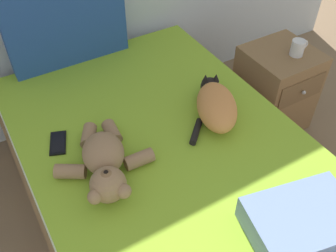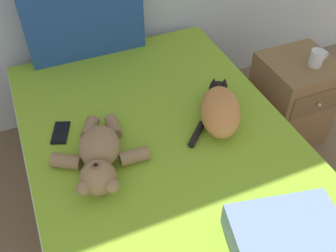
{
  "view_description": "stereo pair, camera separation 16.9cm",
  "coord_description": "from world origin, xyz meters",
  "px_view_note": "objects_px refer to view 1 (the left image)",
  "views": [
    {
      "loc": [
        1.09,
        1.75,
        1.83
      ],
      "look_at": [
        1.73,
        2.84,
        0.61
      ],
      "focal_mm": 40.85,
      "sensor_mm": 36.0,
      "label": 1
    },
    {
      "loc": [
        1.24,
        1.67,
        1.83
      ],
      "look_at": [
        1.73,
        2.84,
        0.61
      ],
      "focal_mm": 40.85,
      "sensor_mm": 36.0,
      "label": 2
    }
  ],
  "objects_px": {
    "teddy_bear": "(105,163)",
    "cell_phone": "(58,143)",
    "mug": "(298,48)",
    "bed": "(172,187)",
    "cat": "(216,105)",
    "throw_pillow": "(302,222)",
    "patterned_cushion": "(65,18)",
    "nightstand": "(275,89)"
  },
  "relations": [
    {
      "from": "cat",
      "to": "bed",
      "type": "bearing_deg",
      "value": -162.05
    },
    {
      "from": "bed",
      "to": "cat",
      "type": "height_order",
      "value": "cat"
    },
    {
      "from": "bed",
      "to": "cat",
      "type": "relative_size",
      "value": 4.82
    },
    {
      "from": "bed",
      "to": "cell_phone",
      "type": "xyz_separation_m",
      "value": [
        -0.44,
        0.31,
        0.28
      ]
    },
    {
      "from": "teddy_bear",
      "to": "nightstand",
      "type": "xyz_separation_m",
      "value": [
        1.29,
        0.3,
        -0.33
      ]
    },
    {
      "from": "cell_phone",
      "to": "throw_pillow",
      "type": "distance_m",
      "value": 1.1
    },
    {
      "from": "cat",
      "to": "throw_pillow",
      "type": "relative_size",
      "value": 1.04
    },
    {
      "from": "bed",
      "to": "cat",
      "type": "bearing_deg",
      "value": 17.95
    },
    {
      "from": "bed",
      "to": "cell_phone",
      "type": "relative_size",
      "value": 12.23
    },
    {
      "from": "throw_pillow",
      "to": "mug",
      "type": "xyz_separation_m",
      "value": [
        0.82,
        0.87,
        0.01
      ]
    },
    {
      "from": "mug",
      "to": "cat",
      "type": "bearing_deg",
      "value": -165.98
    },
    {
      "from": "throw_pillow",
      "to": "nightstand",
      "type": "xyz_separation_m",
      "value": [
        0.77,
        0.92,
        -0.32
      ]
    },
    {
      "from": "mug",
      "to": "bed",
      "type": "bearing_deg",
      "value": -164.8
    },
    {
      "from": "mug",
      "to": "patterned_cushion",
      "type": "bearing_deg",
      "value": 150.75
    },
    {
      "from": "cat",
      "to": "teddy_bear",
      "type": "distance_m",
      "value": 0.62
    },
    {
      "from": "cell_phone",
      "to": "mug",
      "type": "relative_size",
      "value": 1.37
    },
    {
      "from": "bed",
      "to": "patterned_cushion",
      "type": "xyz_separation_m",
      "value": [
        -0.13,
        0.93,
        0.54
      ]
    },
    {
      "from": "teddy_bear",
      "to": "nightstand",
      "type": "bearing_deg",
      "value": 13.05
    },
    {
      "from": "cat",
      "to": "mug",
      "type": "height_order",
      "value": "cat"
    },
    {
      "from": "teddy_bear",
      "to": "cell_phone",
      "type": "height_order",
      "value": "teddy_bear"
    },
    {
      "from": "teddy_bear",
      "to": "bed",
      "type": "bearing_deg",
      "value": -6.22
    },
    {
      "from": "throw_pillow",
      "to": "cell_phone",
      "type": "bearing_deg",
      "value": 125.55
    },
    {
      "from": "throw_pillow",
      "to": "mug",
      "type": "distance_m",
      "value": 1.19
    },
    {
      "from": "bed",
      "to": "patterned_cushion",
      "type": "distance_m",
      "value": 1.08
    },
    {
      "from": "teddy_bear",
      "to": "nightstand",
      "type": "height_order",
      "value": "teddy_bear"
    },
    {
      "from": "nightstand",
      "to": "cell_phone",
      "type": "bearing_deg",
      "value": -178.97
    },
    {
      "from": "cell_phone",
      "to": "mug",
      "type": "height_order",
      "value": "mug"
    },
    {
      "from": "patterned_cushion",
      "to": "cat",
      "type": "distance_m",
      "value": 0.96
    },
    {
      "from": "teddy_bear",
      "to": "cell_phone",
      "type": "relative_size",
      "value": 3.05
    },
    {
      "from": "cat",
      "to": "nightstand",
      "type": "xyz_separation_m",
      "value": [
        0.67,
        0.23,
        -0.33
      ]
    },
    {
      "from": "bed",
      "to": "teddy_bear",
      "type": "bearing_deg",
      "value": 173.78
    },
    {
      "from": "cat",
      "to": "teddy_bear",
      "type": "xyz_separation_m",
      "value": [
        -0.62,
        -0.06,
        -0.0
      ]
    },
    {
      "from": "bed",
      "to": "throw_pillow",
      "type": "height_order",
      "value": "throw_pillow"
    },
    {
      "from": "bed",
      "to": "cell_phone",
      "type": "height_order",
      "value": "cell_phone"
    },
    {
      "from": "mug",
      "to": "teddy_bear",
      "type": "bearing_deg",
      "value": -169.63
    },
    {
      "from": "bed",
      "to": "nightstand",
      "type": "distance_m",
      "value": 1.03
    },
    {
      "from": "throw_pillow",
      "to": "mug",
      "type": "bearing_deg",
      "value": 46.62
    },
    {
      "from": "bed",
      "to": "throw_pillow",
      "type": "bearing_deg",
      "value": -70.74
    },
    {
      "from": "nightstand",
      "to": "throw_pillow",
      "type": "bearing_deg",
      "value": -129.98
    },
    {
      "from": "bed",
      "to": "mug",
      "type": "distance_m",
      "value": 1.12
    },
    {
      "from": "cell_phone",
      "to": "patterned_cushion",
      "type": "bearing_deg",
      "value": 64.04
    },
    {
      "from": "cat",
      "to": "mug",
      "type": "relative_size",
      "value": 3.46
    }
  ]
}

